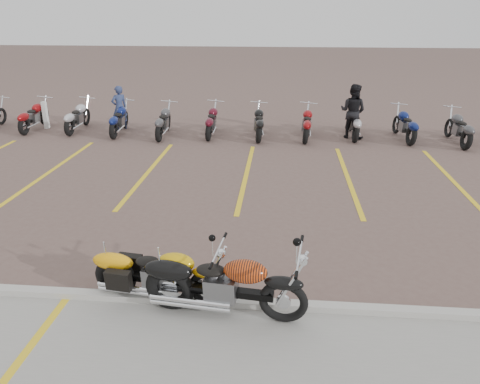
% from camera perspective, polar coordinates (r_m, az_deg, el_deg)
% --- Properties ---
extents(ground, '(100.00, 100.00, 0.00)m').
position_cam_1_polar(ground, '(8.97, -1.24, -6.30)').
color(ground, brown).
rests_on(ground, ground).
extents(curb, '(60.00, 0.18, 0.12)m').
position_cam_1_polar(curb, '(7.24, -3.04, -13.23)').
color(curb, '#ADAAA3').
rests_on(curb, ground).
extents(parking_stripes, '(38.00, 5.50, 0.01)m').
position_cam_1_polar(parking_stripes, '(12.63, 0.77, 2.15)').
color(parking_stripes, yellow).
rests_on(parking_stripes, ground).
extents(yellow_cruiser, '(2.14, 0.45, 0.88)m').
position_cam_1_polar(yellow_cruiser, '(7.25, -9.95, -9.95)').
color(yellow_cruiser, black).
rests_on(yellow_cruiser, ground).
extents(flame_cruiser, '(2.38, 0.47, 0.98)m').
position_cam_1_polar(flame_cruiser, '(6.81, -2.30, -11.35)').
color(flame_cruiser, black).
rests_on(flame_cruiser, ground).
extents(person_a, '(0.69, 0.67, 1.59)m').
position_cam_1_polar(person_a, '(17.97, -14.48, 9.92)').
color(person_a, navy).
rests_on(person_a, ground).
extents(person_b, '(1.12, 1.04, 1.84)m').
position_cam_1_polar(person_b, '(16.60, 13.58, 9.54)').
color(person_b, black).
rests_on(person_b, ground).
extents(bollard, '(0.16, 0.16, 1.00)m').
position_cam_1_polar(bollard, '(18.98, -22.64, 8.64)').
color(bollard, silver).
rests_on(bollard, ground).
extents(bg_bike_row, '(22.14, 2.01, 1.10)m').
position_cam_1_polar(bg_bike_row, '(16.34, 5.06, 8.53)').
color(bg_bike_row, black).
rests_on(bg_bike_row, ground).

